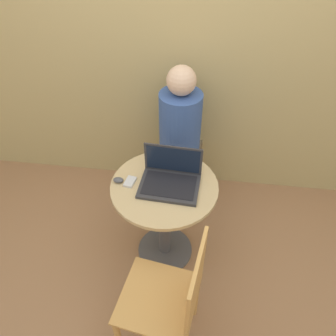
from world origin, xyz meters
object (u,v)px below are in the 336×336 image
at_px(laptop, 170,178).
at_px(person_seated, 181,146).
at_px(cell_phone, 130,182).
at_px(chair_empty, 171,300).

relative_size(laptop, person_seated, 0.31).
height_order(laptop, cell_phone, laptop).
height_order(cell_phone, person_seated, person_seated).
relative_size(chair_empty, person_seated, 0.76).
height_order(cell_phone, chair_empty, chair_empty).
bearing_deg(person_seated, cell_phone, -112.04).
xyz_separation_m(laptop, chair_empty, (0.08, -0.63, -0.27)).
bearing_deg(person_seated, laptop, -90.86).
xyz_separation_m(chair_empty, person_seated, (-0.07, 1.24, 0.04)).
height_order(laptop, chair_empty, laptop).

